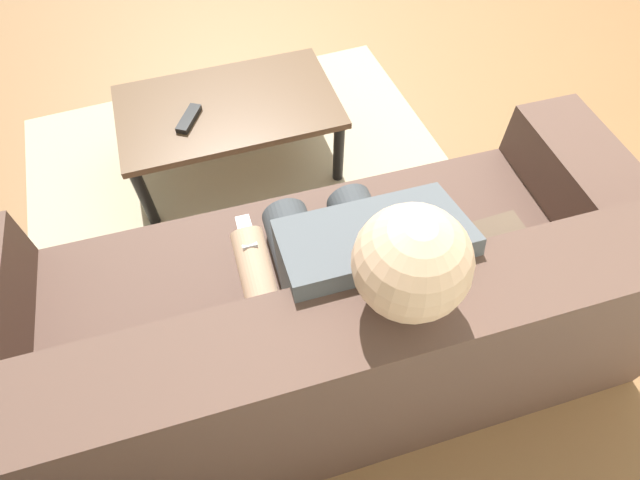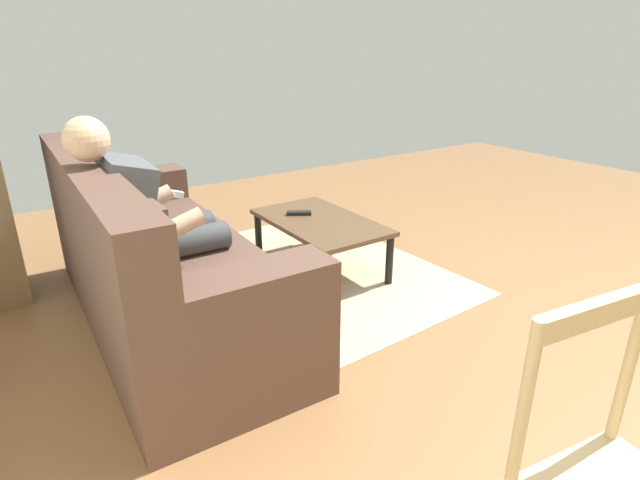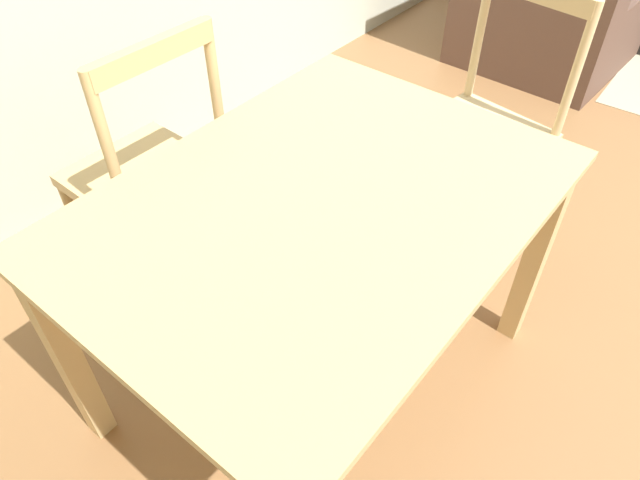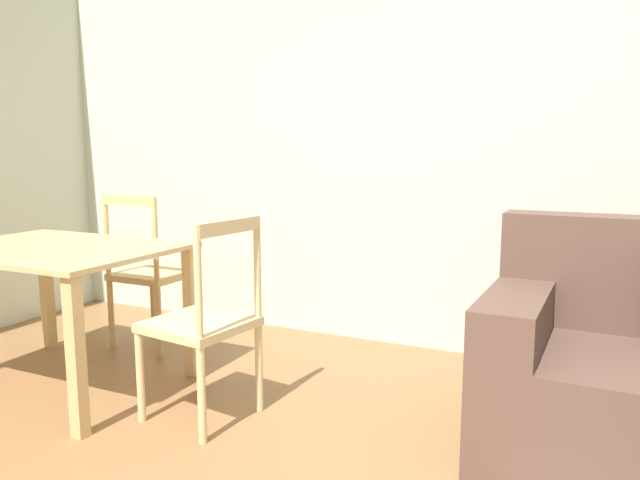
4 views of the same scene
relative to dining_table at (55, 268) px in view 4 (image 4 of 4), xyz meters
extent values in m
cube|color=beige|center=(1.81, 1.44, 0.77)|extent=(6.13, 0.12, 2.78)
cube|color=brown|center=(2.24, 0.38, -0.07)|extent=(0.26, 0.86, 0.21)
cube|color=tan|center=(0.00, 0.00, 0.10)|extent=(1.20, 0.88, 0.02)
cube|color=tan|center=(0.55, -0.39, -0.27)|extent=(0.06, 0.06, 0.71)
cube|color=tan|center=(-0.55, 0.39, -0.27)|extent=(0.06, 0.06, 0.71)
cube|color=tan|center=(0.55, 0.39, -0.27)|extent=(0.06, 0.06, 0.71)
cube|color=tan|center=(0.00, 0.74, -0.17)|extent=(0.42, 0.42, 0.04)
cylinder|color=tan|center=(0.19, 0.93, -0.40)|extent=(0.04, 0.04, 0.45)
cylinder|color=tan|center=(-0.19, 0.93, -0.40)|extent=(0.04, 0.04, 0.45)
cylinder|color=tan|center=(0.19, 0.55, -0.40)|extent=(0.04, 0.04, 0.45)
cylinder|color=tan|center=(-0.19, 0.55, -0.40)|extent=(0.04, 0.04, 0.45)
cylinder|color=tan|center=(0.19, 0.55, 0.08)|extent=(0.03, 0.03, 0.51)
cylinder|color=tan|center=(-0.19, 0.55, 0.08)|extent=(0.03, 0.03, 0.51)
cube|color=tan|center=(0.00, 0.55, 0.31)|extent=(0.38, 0.04, 0.06)
cube|color=#D1B27F|center=(0.90, 0.00, -0.18)|extent=(0.47, 0.47, 0.04)
cylinder|color=#D1B27F|center=(0.74, 0.21, -0.40)|extent=(0.04, 0.04, 0.44)
cylinder|color=#D1B27F|center=(0.69, -0.16, -0.40)|extent=(0.04, 0.04, 0.44)
cylinder|color=#D1B27F|center=(1.11, 0.16, -0.40)|extent=(0.04, 0.04, 0.44)
cylinder|color=#D1B27F|center=(1.06, -0.21, -0.40)|extent=(0.04, 0.04, 0.44)
cylinder|color=#D1B27F|center=(1.11, 0.16, 0.06)|extent=(0.03, 0.03, 0.49)
cylinder|color=#D1B27F|center=(1.06, -0.21, 0.06)|extent=(0.03, 0.03, 0.49)
cube|color=#D1B27F|center=(1.09, -0.03, 0.28)|extent=(0.09, 0.38, 0.06)
camera|label=1|loc=(3.42, 1.05, 1.16)|focal=27.62mm
camera|label=2|loc=(0.59, 1.09, 0.87)|focal=28.43mm
camera|label=3|loc=(-0.82, -0.66, 0.98)|focal=32.58mm
camera|label=4|loc=(2.52, -2.13, 0.61)|focal=33.41mm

